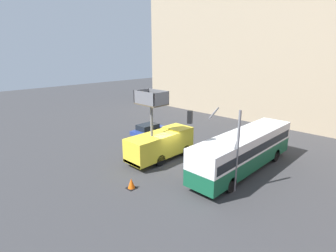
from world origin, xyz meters
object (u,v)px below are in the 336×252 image
object	(u,v)px
utility_truck	(160,143)
parked_car_curbside	(149,129)
city_bus	(244,149)
traffic_cone_near_truck	(131,184)
traffic_light_pole	(220,136)
road_worker_near_truck	(125,152)
road_worker_directing	(206,160)

from	to	relation	value
utility_truck	parked_car_curbside	bearing A→B (deg)	146.83
city_bus	traffic_cone_near_truck	world-z (taller)	city_bus
traffic_cone_near_truck	traffic_light_pole	bearing A→B (deg)	44.99
road_worker_near_truck	road_worker_directing	bearing A→B (deg)	-57.55
road_worker_near_truck	traffic_cone_near_truck	world-z (taller)	road_worker_near_truck
city_bus	traffic_light_pole	size ratio (longest dim) A/B	2.07
traffic_cone_near_truck	parked_car_curbside	world-z (taller)	parked_car_curbside
road_worker_near_truck	parked_car_curbside	distance (m)	7.79
city_bus	road_worker_directing	size ratio (longest dim) A/B	6.26
traffic_light_pole	city_bus	bearing A→B (deg)	91.75
road_worker_near_truck	parked_car_curbside	size ratio (longest dim) A/B	0.40
city_bus	road_worker_near_truck	size ratio (longest dim) A/B	6.96
road_worker_directing	road_worker_near_truck	bearing A→B (deg)	15.59
traffic_light_pole	parked_car_curbside	distance (m)	14.17
utility_truck	traffic_cone_near_truck	world-z (taller)	utility_truck
city_bus	road_worker_directing	xyz separation A→B (m)	(-2.10, -2.28, -0.93)
city_bus	parked_car_curbside	size ratio (longest dim) A/B	2.79
utility_truck	traffic_cone_near_truck	xyz separation A→B (m)	(2.33, -5.17, -1.23)
road_worker_near_truck	utility_truck	bearing A→B (deg)	-33.38
city_bus	road_worker_near_truck	world-z (taller)	city_bus
city_bus	parked_car_curbside	distance (m)	12.87
utility_truck	parked_car_curbside	xyz separation A→B (m)	(-6.20, 4.05, -0.91)
city_bus	traffic_cone_near_truck	bearing A→B (deg)	133.00
city_bus	traffic_light_pole	world-z (taller)	traffic_light_pole
city_bus	parked_car_curbside	xyz separation A→B (m)	(-12.78, 0.91, -1.22)
traffic_light_pole	road_worker_near_truck	distance (m)	9.37
traffic_light_pole	parked_car_curbside	xyz separation A→B (m)	(-12.90, 4.86, -3.29)
road_worker_near_truck	traffic_light_pole	bearing A→B (deg)	-74.02
traffic_cone_near_truck	city_bus	bearing A→B (deg)	62.95
utility_truck	traffic_light_pole	world-z (taller)	utility_truck
utility_truck	road_worker_directing	distance (m)	4.60
utility_truck	traffic_light_pole	bearing A→B (deg)	-6.87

